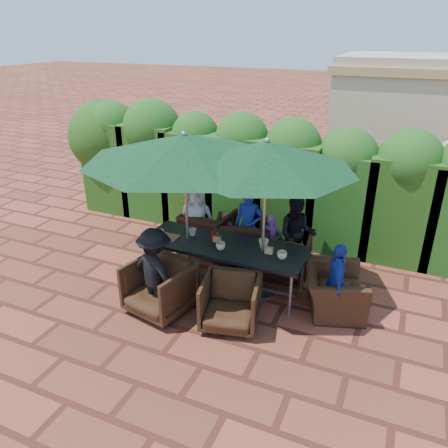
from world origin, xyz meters
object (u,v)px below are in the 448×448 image
at_px(chair_end_right, 334,285).
at_px(chair_far_mid, 240,238).
at_px(chair_far_left, 208,229).
at_px(chair_far_right, 287,252).
at_px(umbrella_left, 184,148).
at_px(chair_near_right, 230,300).
at_px(dining_table, 224,249).
at_px(chair_near_left, 159,285).
at_px(umbrella_right, 266,156).

bearing_deg(chair_end_right, chair_far_mid, 46.16).
xyz_separation_m(chair_far_left, chair_far_right, (1.57, -0.22, -0.04)).
distance_m(umbrella_left, chair_near_right, 2.28).
height_order(umbrella_left, chair_far_left, umbrella_left).
xyz_separation_m(dining_table, chair_end_right, (1.72, 0.06, -0.26)).
bearing_deg(chair_near_left, umbrella_right, 51.96).
distance_m(umbrella_right, chair_far_right, 1.99).
relative_size(chair_near_right, chair_end_right, 0.82).
xyz_separation_m(chair_near_left, chair_near_right, (1.07, 0.10, -0.03)).
xyz_separation_m(chair_far_left, chair_far_mid, (0.68, -0.11, -0.00)).
relative_size(umbrella_left, chair_far_right, 3.84).
bearing_deg(dining_table, chair_far_right, 46.55).
height_order(umbrella_left, chair_end_right, umbrella_left).
distance_m(chair_far_left, chair_end_right, 2.68).
bearing_deg(chair_far_mid, chair_end_right, 136.61).
bearing_deg(umbrella_left, chair_far_right, 31.86).
bearing_deg(chair_far_right, dining_table, 39.43).
bearing_deg(dining_table, chair_near_left, -121.18).
distance_m(chair_far_mid, chair_near_left, 1.97).
xyz_separation_m(dining_table, chair_near_left, (-0.59, -0.98, -0.25)).
distance_m(umbrella_left, chair_near_left, 2.02).
bearing_deg(chair_near_left, chair_far_left, 106.77).
bearing_deg(chair_far_mid, umbrella_right, 111.31).
height_order(dining_table, chair_near_left, chair_near_left).
bearing_deg(chair_near_left, chair_far_mid, 87.16).
bearing_deg(dining_table, umbrella_right, 4.89).
bearing_deg(umbrella_right, chair_near_left, -139.48).
xyz_separation_m(umbrella_right, chair_far_left, (-1.39, 1.00, -1.78)).
relative_size(umbrella_left, chair_end_right, 3.12).
distance_m(chair_far_right, chair_end_right, 1.21).
relative_size(umbrella_left, chair_near_right, 3.81).
bearing_deg(chair_far_mid, dining_table, 78.60).
xyz_separation_m(umbrella_right, chair_near_right, (-0.13, -0.92, -1.82)).
distance_m(umbrella_right, chair_near_right, 2.04).
relative_size(umbrella_right, chair_end_right, 2.63).
height_order(dining_table, chair_far_left, chair_far_left).
bearing_deg(umbrella_left, umbrella_right, 4.24).
xyz_separation_m(umbrella_left, chair_near_left, (0.02, -0.94, -1.79)).
distance_m(chair_far_right, chair_near_right, 1.73).
distance_m(umbrella_right, chair_far_mid, 2.11).
relative_size(chair_far_left, chair_near_right, 1.09).
height_order(dining_table, chair_end_right, chair_end_right).
height_order(umbrella_right, chair_near_left, umbrella_right).
height_order(umbrella_left, chair_far_right, umbrella_left).
distance_m(dining_table, chair_end_right, 1.74).
xyz_separation_m(chair_far_left, chair_near_left, (0.19, -2.03, -0.00)).
bearing_deg(dining_table, chair_end_right, 2.05).
xyz_separation_m(umbrella_left, chair_end_right, (2.33, 0.10, -1.79)).
bearing_deg(dining_table, chair_far_left, 126.58).
relative_size(umbrella_left, chair_far_left, 3.49).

